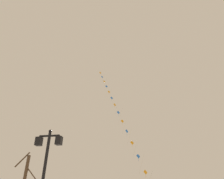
% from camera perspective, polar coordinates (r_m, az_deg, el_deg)
% --- Properties ---
extents(twin_lantern_lamp_post, '(1.29, 0.28, 4.86)m').
position_cam_1_polar(twin_lantern_lamp_post, '(10.16, -18.33, -18.87)').
color(twin_lantern_lamp_post, black).
rests_on(twin_lantern_lamp_post, ground_plane).
extents(kite_train, '(9.24, 15.02, 24.98)m').
position_cam_1_polar(kite_train, '(28.87, 1.73, -6.40)').
color(kite_train, brown).
rests_on(kite_train, ground_plane).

